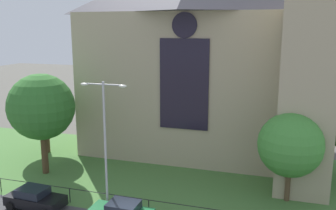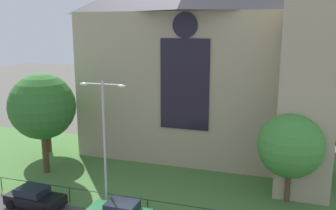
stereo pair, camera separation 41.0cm
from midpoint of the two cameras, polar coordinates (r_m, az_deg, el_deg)
name	(u,v)px [view 2 (the right image)]	position (r m, az deg, el deg)	size (l,w,h in m)	color
ground	(173,174)	(33.29, 1.08, -10.46)	(160.00, 160.00, 0.00)	#56544C
grass_verge	(165,182)	(31.54, -0.02, -11.77)	(120.00, 20.00, 0.01)	#477538
church_building	(207,51)	(37.36, 6.34, 8.17)	(23.20, 16.20, 26.00)	tan
iron_railing	(148,202)	(26.27, -2.68, -14.61)	(24.75, 0.07, 1.13)	black
tree_left_near	(42,107)	(33.55, -18.39, -0.24)	(5.69, 5.69, 8.83)	#4C3823
tree_left_far	(46,100)	(39.28, -17.91, 0.70)	(5.27, 5.27, 8.07)	#423021
tree_right_near	(290,146)	(28.31, 18.64, -5.91)	(4.71, 4.71, 6.68)	brown
streetlamp_near	(104,131)	(25.65, -9.33, -3.96)	(3.37, 0.26, 9.15)	#B2B2B7
parked_car_black	(35,197)	(28.86, -19.37, -13.23)	(4.28, 2.18, 1.51)	black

